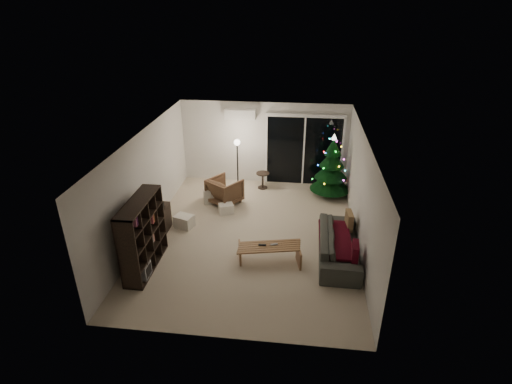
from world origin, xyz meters
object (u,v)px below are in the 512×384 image
Objects in this scene: bookshelf at (134,234)px; armchair at (225,191)px; sofa at (339,245)px; coffee_table at (269,254)px; media_cabinet at (156,223)px; christmas_tree at (332,166)px.

bookshelf is 1.96× the size of armchair.
bookshelf is 0.73× the size of sofa.
armchair is 0.37× the size of sofa.
armchair is 0.60× the size of coffee_table.
armchair is (1.31, 3.12, -0.42)m from bookshelf.
sofa is at bearing -4.89° from media_cabinet.
bookshelf is at bearing -89.51° from media_cabinet.
sofa is (2.99, -2.29, -0.05)m from armchair.
armchair is at bearing 55.56° from media_cabinet.
bookshelf is 3.41m from armchair.
sofa is at bearing 1.92° from coffee_table.
christmas_tree is at bearing 30.15° from bookshelf.
bookshelf is 1.32m from media_cabinet.
coffee_table is at bearing -112.76° from christmas_tree.
sofa is at bearing -89.05° from christmas_tree.
coffee_table is (2.79, 0.45, -0.58)m from bookshelf.
christmas_tree is (2.94, 0.81, 0.57)m from armchair.
coffee_table is (2.79, -0.79, -0.12)m from media_cabinet.
armchair is 0.43× the size of christmas_tree.
media_cabinet reaches higher than sofa.
bookshelf is 4.41m from sofa.
media_cabinet is 0.79× the size of coffee_table.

